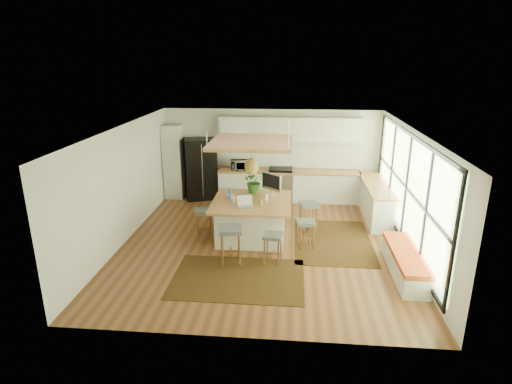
# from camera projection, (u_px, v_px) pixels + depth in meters

# --- Properties ---
(floor) EXTENTS (7.00, 7.00, 0.00)m
(floor) POSITION_uv_depth(u_px,v_px,m) (263.00, 243.00, 9.88)
(floor) COLOR #582F19
(floor) RESTS_ON ground
(ceiling) EXTENTS (7.00, 7.00, 0.00)m
(ceiling) POSITION_uv_depth(u_px,v_px,m) (263.00, 129.00, 9.04)
(ceiling) COLOR white
(ceiling) RESTS_ON ground
(wall_back) EXTENTS (6.50, 0.00, 6.50)m
(wall_back) POSITION_uv_depth(u_px,v_px,m) (271.00, 154.00, 12.77)
(wall_back) COLOR silver
(wall_back) RESTS_ON ground
(wall_front) EXTENTS (6.50, 0.00, 6.50)m
(wall_front) POSITION_uv_depth(u_px,v_px,m) (245.00, 260.00, 6.15)
(wall_front) COLOR silver
(wall_front) RESTS_ON ground
(wall_left) EXTENTS (0.00, 7.00, 7.00)m
(wall_left) POSITION_uv_depth(u_px,v_px,m) (123.00, 185.00, 9.74)
(wall_left) COLOR silver
(wall_left) RESTS_ON ground
(wall_right) EXTENTS (0.00, 7.00, 7.00)m
(wall_right) POSITION_uv_depth(u_px,v_px,m) (411.00, 193.00, 9.18)
(wall_right) COLOR silver
(wall_right) RESTS_ON ground
(window_wall) EXTENTS (0.10, 6.20, 2.60)m
(window_wall) POSITION_uv_depth(u_px,v_px,m) (410.00, 190.00, 9.17)
(window_wall) COLOR black
(window_wall) RESTS_ON wall_right
(pantry) EXTENTS (0.55, 0.60, 2.25)m
(pantry) POSITION_uv_depth(u_px,v_px,m) (174.00, 162.00, 12.79)
(pantry) COLOR silver
(pantry) RESTS_ON floor
(back_counter_base) EXTENTS (4.20, 0.60, 0.88)m
(back_counter_base) POSITION_uv_depth(u_px,v_px,m) (289.00, 186.00, 12.71)
(back_counter_base) COLOR silver
(back_counter_base) RESTS_ON floor
(back_counter_top) EXTENTS (4.24, 0.64, 0.05)m
(back_counter_top) POSITION_uv_depth(u_px,v_px,m) (289.00, 171.00, 12.56)
(back_counter_top) COLOR #9D6537
(back_counter_top) RESTS_ON back_counter_base
(backsplash) EXTENTS (4.20, 0.02, 0.80)m
(backsplash) POSITION_uv_depth(u_px,v_px,m) (289.00, 155.00, 12.71)
(backsplash) COLOR white
(backsplash) RESTS_ON wall_back
(upper_cabinets) EXTENTS (4.20, 0.34, 0.70)m
(upper_cabinets) POSITION_uv_depth(u_px,v_px,m) (290.00, 129.00, 12.31)
(upper_cabinets) COLOR silver
(upper_cabinets) RESTS_ON wall_back
(range) EXTENTS (0.76, 0.62, 1.00)m
(range) POSITION_uv_depth(u_px,v_px,m) (280.00, 184.00, 12.71)
(range) COLOR #A5A5AA
(range) RESTS_ON floor
(right_counter_base) EXTENTS (0.60, 2.50, 0.88)m
(right_counter_base) POSITION_uv_depth(u_px,v_px,m) (376.00, 201.00, 11.39)
(right_counter_base) COLOR silver
(right_counter_base) RESTS_ON floor
(right_counter_top) EXTENTS (0.64, 2.54, 0.05)m
(right_counter_top) POSITION_uv_depth(u_px,v_px,m) (377.00, 185.00, 11.24)
(right_counter_top) COLOR #9D6537
(right_counter_top) RESTS_ON right_counter_base
(window_bench) EXTENTS (0.52, 2.00, 0.50)m
(window_bench) POSITION_uv_depth(u_px,v_px,m) (405.00, 263.00, 8.41)
(window_bench) COLOR silver
(window_bench) RESTS_ON floor
(ceiling_panel) EXTENTS (1.86, 1.86, 0.80)m
(ceiling_panel) POSITION_uv_depth(u_px,v_px,m) (251.00, 154.00, 9.65)
(ceiling_panel) COLOR #9D6537
(ceiling_panel) RESTS_ON ceiling
(rug_near) EXTENTS (2.60, 1.80, 0.01)m
(rug_near) POSITION_uv_depth(u_px,v_px,m) (238.00, 278.00, 8.31)
(rug_near) COLOR black
(rug_near) RESTS_ON floor
(rug_right) EXTENTS (1.80, 2.60, 0.01)m
(rug_right) POSITION_uv_depth(u_px,v_px,m) (333.00, 241.00, 9.98)
(rug_right) COLOR black
(rug_right) RESTS_ON floor
(fridge) EXTENTS (1.11, 0.99, 1.85)m
(fridge) POSITION_uv_depth(u_px,v_px,m) (201.00, 169.00, 12.76)
(fridge) COLOR black
(fridge) RESTS_ON floor
(island) EXTENTS (1.85, 1.85, 0.93)m
(island) POSITION_uv_depth(u_px,v_px,m) (252.00, 219.00, 10.08)
(island) COLOR #9D6537
(island) RESTS_ON floor
(stool_near_left) EXTENTS (0.53, 0.53, 0.79)m
(stool_near_left) POSITION_uv_depth(u_px,v_px,m) (231.00, 246.00, 8.88)
(stool_near_left) COLOR #484E50
(stool_near_left) RESTS_ON floor
(stool_near_right) EXTENTS (0.44, 0.44, 0.65)m
(stool_near_right) POSITION_uv_depth(u_px,v_px,m) (273.00, 247.00, 8.86)
(stool_near_right) COLOR #484E50
(stool_near_right) RESTS_ON floor
(stool_right_front) EXTENTS (0.45, 0.45, 0.65)m
(stool_right_front) POSITION_uv_depth(u_px,v_px,m) (306.00, 233.00, 9.57)
(stool_right_front) COLOR #484E50
(stool_right_front) RESTS_ON floor
(stool_right_back) EXTENTS (0.52, 0.52, 0.71)m
(stool_right_back) POSITION_uv_depth(u_px,v_px,m) (309.00, 216.00, 10.56)
(stool_right_back) COLOR #484E50
(stool_right_back) RESTS_ON floor
(stool_left_side) EXTENTS (0.53, 0.53, 0.72)m
(stool_left_side) POSITION_uv_depth(u_px,v_px,m) (204.00, 224.00, 10.09)
(stool_left_side) COLOR #484E50
(stool_left_side) RESTS_ON floor
(laptop) EXTENTS (0.45, 0.47, 0.27)m
(laptop) POSITION_uv_depth(u_px,v_px,m) (246.00, 202.00, 9.48)
(laptop) COLOR #A5A5AA
(laptop) RESTS_ON island
(monitor) EXTENTS (0.61, 0.57, 0.57)m
(monitor) POSITION_uv_depth(u_px,v_px,m) (271.00, 186.00, 10.22)
(monitor) COLOR #A5A5AA
(monitor) RESTS_ON island
(microwave) EXTENTS (0.56, 0.38, 0.35)m
(microwave) POSITION_uv_depth(u_px,v_px,m) (239.00, 164.00, 12.62)
(microwave) COLOR #A5A5AA
(microwave) RESTS_ON back_counter_top
(island_plant) EXTENTS (0.67, 0.71, 0.45)m
(island_plant) POSITION_uv_depth(u_px,v_px,m) (254.00, 184.00, 10.47)
(island_plant) COLOR #1E4C19
(island_plant) RESTS_ON island
(island_bowl) EXTENTS (0.23, 0.23, 0.05)m
(island_bowl) POSITION_uv_depth(u_px,v_px,m) (230.00, 195.00, 10.25)
(island_bowl) COLOR beige
(island_bowl) RESTS_ON island
(island_bottle_0) EXTENTS (0.07, 0.07, 0.19)m
(island_bottle_0) POSITION_uv_depth(u_px,v_px,m) (229.00, 195.00, 10.05)
(island_bottle_0) COLOR #2D6AB4
(island_bottle_0) RESTS_ON island
(island_bottle_1) EXTENTS (0.07, 0.07, 0.19)m
(island_bottle_1) POSITION_uv_depth(u_px,v_px,m) (234.00, 199.00, 9.80)
(island_bottle_1) COLOR white
(island_bottle_1) RESTS_ON island
(island_bottle_2) EXTENTS (0.07, 0.07, 0.19)m
(island_bottle_2) POSITION_uv_depth(u_px,v_px,m) (261.00, 202.00, 9.60)
(island_bottle_2) COLOR #A27136
(island_bottle_2) RESTS_ON island
(island_bottle_3) EXTENTS (0.07, 0.07, 0.19)m
(island_bottle_3) POSITION_uv_depth(u_px,v_px,m) (267.00, 197.00, 9.92)
(island_bottle_3) COLOR beige
(island_bottle_3) RESTS_ON island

